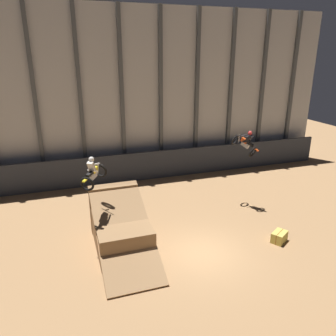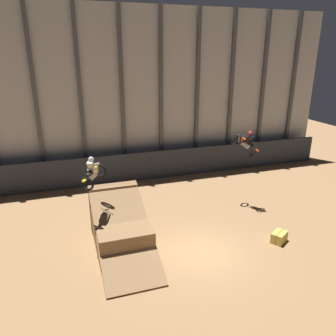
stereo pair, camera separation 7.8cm
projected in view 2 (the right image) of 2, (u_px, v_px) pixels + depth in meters
ground_plane at (203, 253)px, 16.40m from camera, size 60.00×60.00×0.00m
arena_back_wall at (141, 96)px, 25.09m from camera, size 32.00×0.40×12.85m
lower_barrier at (147, 166)px, 25.79m from camera, size 31.36×0.20×2.25m
dirt_ramp at (120, 228)px, 16.94m from camera, size 2.67×5.95×2.82m
rider_bike_left_air at (93, 173)px, 15.75m from camera, size 1.49×1.74×1.54m
rider_bike_right_air at (246, 143)px, 20.43m from camera, size 1.47×1.82×1.67m
hay_bale_trackside at (279, 237)px, 17.33m from camera, size 1.08×0.98×0.57m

